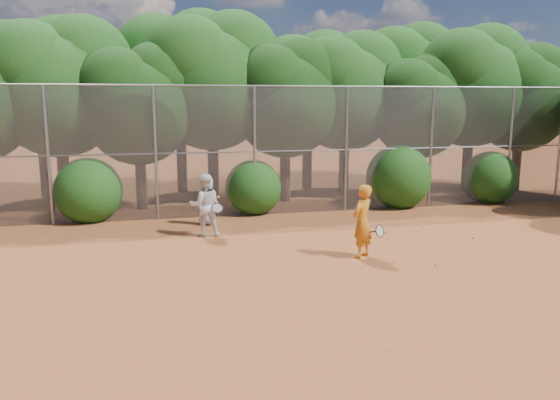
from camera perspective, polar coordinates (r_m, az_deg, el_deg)
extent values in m
plane|color=brown|center=(11.93, 7.46, -7.14)|extent=(80.00, 80.00, 0.00)
cylinder|color=gray|center=(16.97, -23.07, 4.25)|extent=(0.09, 0.09, 4.00)
cylinder|color=gray|center=(16.71, -12.87, 4.74)|extent=(0.09, 0.09, 4.00)
cylinder|color=gray|center=(16.99, -2.67, 5.08)|extent=(0.09, 0.09, 4.00)
cylinder|color=gray|center=(17.77, 6.94, 5.25)|extent=(0.09, 0.09, 4.00)
cylinder|color=gray|center=(19.00, 15.51, 5.28)|extent=(0.09, 0.09, 4.00)
cylinder|color=gray|center=(20.59, 22.91, 5.21)|extent=(0.09, 0.09, 4.00)
cylinder|color=gray|center=(17.12, 0.64, 11.83)|extent=(20.00, 0.05, 0.05)
cylinder|color=gray|center=(17.19, 0.63, 5.15)|extent=(20.00, 0.04, 0.04)
cube|color=slate|center=(17.19, 0.63, 5.15)|extent=(20.00, 0.02, 4.00)
cylinder|color=gray|center=(21.82, 27.19, 5.13)|extent=(0.09, 0.09, 4.00)
cylinder|color=black|center=(19.50, -21.68, 2.86)|extent=(0.38, 0.38, 2.52)
sphere|color=#154210|center=(19.37, -22.17, 10.11)|extent=(4.03, 4.03, 4.03)
sphere|color=#154210|center=(19.69, -19.82, 13.20)|extent=(3.23, 3.23, 3.23)
sphere|color=#154210|center=(19.21, -24.61, 12.36)|extent=(3.02, 3.02, 3.02)
cylinder|color=black|center=(18.61, -14.33, 2.40)|extent=(0.36, 0.36, 2.17)
sphere|color=black|center=(18.45, -14.63, 8.95)|extent=(3.47, 3.47, 3.47)
sphere|color=black|center=(18.79, -12.57, 11.70)|extent=(2.78, 2.78, 2.78)
sphere|color=black|center=(18.21, -16.70, 11.02)|extent=(2.60, 2.60, 2.60)
cylinder|color=black|center=(19.67, -7.00, 3.78)|extent=(0.39, 0.39, 2.66)
sphere|color=#154210|center=(19.55, -7.17, 11.39)|extent=(4.26, 4.26, 4.26)
sphere|color=#154210|center=(20.12, -4.88, 14.44)|extent=(3.40, 3.40, 3.40)
sphere|color=#154210|center=(19.20, -9.40, 13.90)|extent=(3.19, 3.19, 3.19)
cylinder|color=black|center=(19.53, 0.53, 3.24)|extent=(0.37, 0.37, 2.27)
sphere|color=black|center=(19.38, 0.54, 9.79)|extent=(3.64, 3.64, 3.64)
sphere|color=black|center=(19.92, 2.38, 12.42)|extent=(2.91, 2.91, 2.91)
sphere|color=black|center=(18.98, -1.17, 11.98)|extent=(2.73, 2.73, 2.73)
cylinder|color=black|center=(20.99, 6.68, 3.91)|extent=(0.38, 0.38, 2.45)
sphere|color=#154210|center=(20.86, 6.82, 10.48)|extent=(3.92, 3.92, 3.92)
sphere|color=#154210|center=(21.52, 8.54, 13.05)|extent=(3.14, 3.14, 3.14)
sphere|color=#154210|center=(20.37, 5.29, 12.72)|extent=(2.94, 2.94, 2.94)
cylinder|color=black|center=(21.09, 14.01, 3.22)|extent=(0.36, 0.36, 2.10)
sphere|color=black|center=(20.94, 14.26, 8.82)|extent=(3.36, 3.36, 3.36)
sphere|color=black|center=(21.55, 15.57, 11.03)|extent=(2.69, 2.69, 2.69)
sphere|color=black|center=(20.45, 13.18, 10.72)|extent=(2.52, 2.52, 2.52)
cylinder|color=black|center=(22.80, 18.98, 4.11)|extent=(0.39, 0.39, 2.59)
sphere|color=#154210|center=(22.69, 19.36, 10.49)|extent=(4.14, 4.14, 4.14)
sphere|color=#154210|center=(23.52, 20.72, 12.91)|extent=(3.32, 3.32, 3.32)
sphere|color=#154210|center=(22.07, 18.30, 12.72)|extent=(3.11, 3.11, 3.11)
cylinder|color=black|center=(23.69, 23.46, 3.69)|extent=(0.37, 0.37, 2.31)
sphere|color=black|center=(23.57, 23.87, 9.16)|extent=(3.70, 3.70, 3.70)
sphere|color=black|center=(24.32, 24.92, 11.28)|extent=(2.96, 2.96, 2.96)
sphere|color=black|center=(22.97, 23.10, 11.05)|extent=(2.77, 2.77, 2.77)
cylinder|color=black|center=(21.92, -23.40, 3.63)|extent=(0.39, 0.39, 2.62)
sphere|color=#154210|center=(21.80, -23.89, 10.35)|extent=(4.20, 4.20, 4.20)
sphere|color=#154210|center=(22.12, -21.70, 13.22)|extent=(3.36, 3.36, 3.36)
sphere|color=#154210|center=(21.67, -26.17, 12.42)|extent=(3.15, 3.15, 3.15)
cylinder|color=black|center=(21.77, -10.24, 4.51)|extent=(0.40, 0.40, 2.80)
sphere|color=#154210|center=(21.67, -10.48, 11.75)|extent=(4.48, 4.48, 4.48)
sphere|color=#154210|center=(22.23, -8.25, 14.67)|extent=(3.58, 3.58, 3.58)
sphere|color=#154210|center=(21.35, -12.69, 14.10)|extent=(3.36, 3.36, 3.36)
cylinder|color=black|center=(22.20, 2.85, 4.41)|extent=(0.38, 0.38, 2.52)
sphere|color=#154210|center=(22.08, 2.91, 10.80)|extent=(4.03, 4.03, 4.03)
sphere|color=#154210|center=(22.72, 4.66, 13.31)|extent=(3.23, 3.23, 3.23)
sphere|color=#154210|center=(21.62, 1.31, 12.96)|extent=(3.02, 3.02, 3.02)
cylinder|color=black|center=(24.35, 12.75, 4.95)|extent=(0.40, 0.40, 2.73)
sphere|color=#154210|center=(24.25, 13.01, 11.25)|extent=(4.37, 4.37, 4.37)
sphere|color=#154210|center=(25.07, 14.51, 13.65)|extent=(3.49, 3.49, 3.49)
sphere|color=#154210|center=(23.66, 11.74, 13.45)|extent=(3.28, 3.28, 3.28)
sphere|color=#154210|center=(17.25, -19.40, 1.22)|extent=(2.00, 2.00, 2.00)
sphere|color=#154210|center=(17.41, -2.81, 1.56)|extent=(1.80, 1.80, 1.80)
sphere|color=#154210|center=(18.91, 12.28, 2.65)|extent=(2.20, 2.20, 2.20)
sphere|color=#154210|center=(20.66, 21.09, 2.41)|extent=(1.90, 1.90, 1.90)
imported|color=orange|center=(12.59, 8.58, -2.23)|extent=(0.74, 0.70, 1.70)
torus|color=black|center=(12.59, 10.38, -3.21)|extent=(0.31, 0.24, 0.30)
cylinder|color=black|center=(12.72, 9.59, -3.30)|extent=(0.17, 0.25, 0.10)
imported|color=silver|center=(15.87, -7.60, -0.07)|extent=(0.83, 0.75, 1.43)
ellipsoid|color=red|center=(15.76, -7.66, 2.35)|extent=(0.22, 0.22, 0.13)
sphere|color=#B7DA27|center=(15.68, -6.45, 0.33)|extent=(0.07, 0.07, 0.07)
imported|color=silver|center=(14.57, -7.87, -0.55)|extent=(0.82, 0.65, 1.66)
torus|color=black|center=(14.31, -6.56, -0.85)|extent=(0.31, 0.21, 0.26)
cylinder|color=black|center=(14.51, -6.63, -1.24)|extent=(0.03, 0.24, 0.20)
sphere|color=#B7DA27|center=(15.18, 10.97, -3.28)|extent=(0.07, 0.07, 0.07)
sphere|color=#B7DA27|center=(12.49, 15.91, -6.49)|extent=(0.07, 0.07, 0.07)
sphere|color=#B7DA27|center=(15.18, 19.51, -3.70)|extent=(0.07, 0.07, 0.07)
sphere|color=#B7DA27|center=(12.52, 8.54, -6.16)|extent=(0.07, 0.07, 0.07)
sphere|color=#B7DA27|center=(15.48, 14.10, -3.14)|extent=(0.07, 0.07, 0.07)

